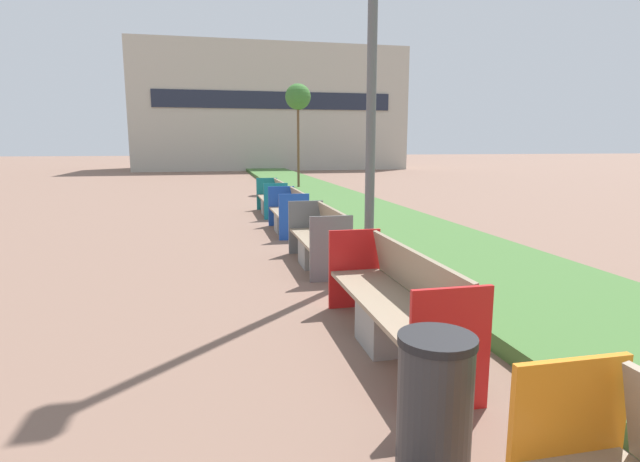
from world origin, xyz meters
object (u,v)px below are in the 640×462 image
at_px(bench_grey_frame, 319,243).
at_px(sapling_tree_far, 298,98).
at_px(bench_blue_frame, 289,216).
at_px(bench_red_frame, 394,309).
at_px(litter_bin, 435,405).
at_px(bench_teal_frame, 273,201).

height_order(bench_grey_frame, sapling_tree_far, sapling_tree_far).
height_order(bench_blue_frame, sapling_tree_far, sapling_tree_far).
xyz_separation_m(bench_grey_frame, bench_blue_frame, (-0.00, 3.16, -0.00)).
height_order(bench_red_frame, bench_grey_frame, same).
bearing_deg(bench_blue_frame, bench_red_frame, -89.94).
height_order(litter_bin, sapling_tree_far, sapling_tree_far).
distance_m(bench_red_frame, bench_teal_frame, 9.45).
bearing_deg(litter_bin, bench_grey_frame, 85.18).
height_order(bench_blue_frame, litter_bin, bench_blue_frame).
height_order(bench_teal_frame, litter_bin, bench_teal_frame).
bearing_deg(bench_teal_frame, bench_blue_frame, -90.04).
xyz_separation_m(bench_red_frame, sapling_tree_far, (1.89, 16.04, 3.36)).
height_order(bench_grey_frame, bench_teal_frame, same).
xyz_separation_m(bench_red_frame, bench_blue_frame, (-0.01, 6.49, -0.02)).
bearing_deg(sapling_tree_far, litter_bin, -97.43).
relative_size(bench_red_frame, bench_blue_frame, 1.31).
relative_size(bench_blue_frame, bench_teal_frame, 0.91).
bearing_deg(bench_red_frame, litter_bin, -103.62).
xyz_separation_m(bench_grey_frame, sapling_tree_far, (1.89, 12.71, 3.37)).
distance_m(bench_red_frame, bench_grey_frame, 3.34).
bearing_deg(bench_grey_frame, bench_red_frame, -89.89).
relative_size(litter_bin, sapling_tree_far, 0.20).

